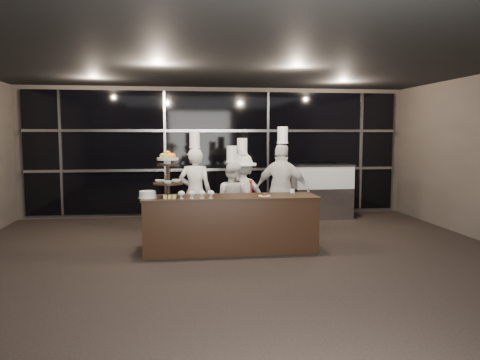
{
  "coord_description": "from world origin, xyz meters",
  "views": [
    {
      "loc": [
        -0.93,
        -5.94,
        1.93
      ],
      "look_at": [
        0.13,
        1.86,
        1.15
      ],
      "focal_mm": 35.0,
      "sensor_mm": 36.0,
      "label": 1
    }
  ],
  "objects": [
    {
      "name": "layer_cake",
      "position": [
        -1.4,
        1.51,
        0.97
      ],
      "size": [
        0.3,
        0.3,
        0.11
      ],
      "color": "white",
      "rests_on": "buffet_counter"
    },
    {
      "name": "chef_cup",
      "position": [
        1.03,
        1.81,
        0.96
      ],
      "size": [
        0.08,
        0.08,
        0.07
      ],
      "primitive_type": "cylinder",
      "color": "white",
      "rests_on": "buffet_counter"
    },
    {
      "name": "display_stand",
      "position": [
        -1.08,
        1.56,
        1.34
      ],
      "size": [
        0.48,
        0.48,
        0.74
      ],
      "color": "black",
      "rests_on": "buffet_counter"
    },
    {
      "name": "buffet_counter",
      "position": [
        -0.07,
        1.56,
        0.47
      ],
      "size": [
        2.84,
        0.74,
        0.92
      ],
      "color": "black",
      "rests_on": "ground"
    },
    {
      "name": "window_wall",
      "position": [
        0.0,
        4.94,
        1.5
      ],
      "size": [
        8.6,
        0.1,
        2.8
      ],
      "color": "black",
      "rests_on": "ground"
    },
    {
      "name": "small_plate",
      "position": [
        0.47,
        1.46,
        0.94
      ],
      "size": [
        0.2,
        0.2,
        0.05
      ],
      "color": "white",
      "rests_on": "buffet_counter"
    },
    {
      "name": "chef_c",
      "position": [
        0.29,
        2.79,
        0.79
      ],
      "size": [
        1.09,
        0.74,
        1.85
      ],
      "color": "silver",
      "rests_on": "ground"
    },
    {
      "name": "chef_b",
      "position": [
        0.07,
        2.58,
        0.73
      ],
      "size": [
        0.86,
        0.79,
        1.71
      ],
      "color": "white",
      "rests_on": "ground"
    },
    {
      "name": "pastry_squares",
      "position": [
        -1.05,
        1.4,
        0.95
      ],
      "size": [
        0.2,
        0.13,
        0.05
      ],
      "color": "#F2D576",
      "rests_on": "buffet_counter"
    },
    {
      "name": "room",
      "position": [
        0.0,
        0.0,
        1.5
      ],
      "size": [
        10.0,
        10.0,
        10.0
      ],
      "color": "black",
      "rests_on": "ground"
    },
    {
      "name": "compotes",
      "position": [
        -0.63,
        1.34,
        1.0
      ],
      "size": [
        0.57,
        0.11,
        0.12
      ],
      "color": "silver",
      "rests_on": "buffet_counter"
    },
    {
      "name": "chef_d",
      "position": [
        1.0,
        2.5,
        0.9
      ],
      "size": [
        1.12,
        0.83,
        2.06
      ],
      "color": "silver",
      "rests_on": "ground"
    },
    {
      "name": "display_case",
      "position": [
        2.35,
        4.3,
        0.69
      ],
      "size": [
        1.33,
        0.58,
        1.24
      ],
      "color": "#A5A5AA",
      "rests_on": "ground"
    },
    {
      "name": "chef_a",
      "position": [
        -0.6,
        2.76,
        0.86
      ],
      "size": [
        0.68,
        0.52,
        1.97
      ],
      "color": "silver",
      "rests_on": "ground"
    }
  ]
}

